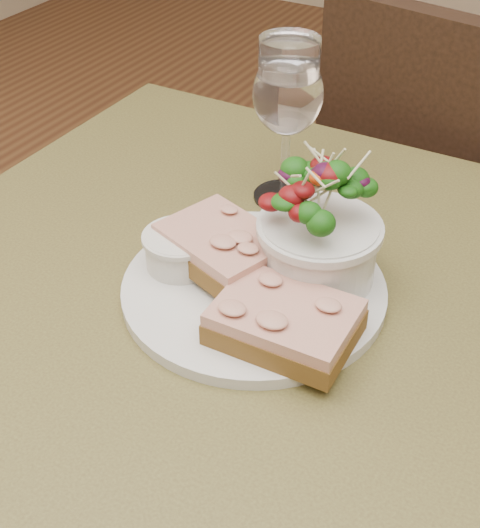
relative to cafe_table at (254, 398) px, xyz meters
The scene contains 9 objects.
cafe_table is the anchor object (origin of this frame).
chair_far 0.73m from the cafe_table, 82.59° to the left, with size 0.49×0.49×0.90m.
dinner_plate 0.12m from the cafe_table, 120.14° to the left, with size 0.26×0.26×0.01m, color silver.
sandwich_front 0.14m from the cafe_table, 21.19° to the right, with size 0.12×0.09×0.03m.
sandwich_back 0.16m from the cafe_table, 142.87° to the left, with size 0.14×0.12×0.03m.
ramekin 0.17m from the cafe_table, 163.82° to the left, with size 0.07×0.07×0.04m.
salad_bowl 0.19m from the cafe_table, 72.45° to the left, with size 0.11×0.11×0.13m.
garnish 0.19m from the cafe_table, 129.26° to the left, with size 0.05×0.04×0.02m.
wine_glass 0.32m from the cafe_table, 109.76° to the left, with size 0.08×0.08×0.18m.
Camera 1 is at (0.24, -0.45, 1.20)m, focal length 50.00 mm.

